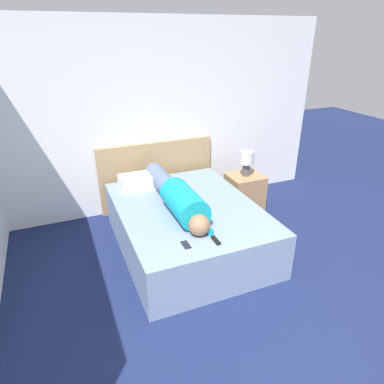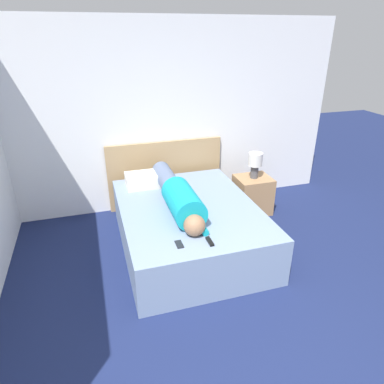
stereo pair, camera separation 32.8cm
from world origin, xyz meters
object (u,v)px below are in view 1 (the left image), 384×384
Objects in this scene: tv_remote at (216,240)px; table_lamp at (247,160)px; bed at (187,226)px; nightstand at (245,192)px; pillow_near_headboard at (141,181)px; cell_phone at (186,245)px; person_lying at (177,196)px.

table_lamp is at bearing 49.94° from tv_remote.
bed is at bearing -153.02° from table_lamp.
nightstand is 0.96× the size of pillow_near_headboard.
cell_phone is (0.04, -1.48, -0.08)m from pillow_near_headboard.
table_lamp is 2.79× the size of cell_phone.
table_lamp is (0.00, 0.00, 0.50)m from nightstand.
pillow_near_headboard reaches higher than bed.
nightstand is at bearing -6.02° from pillow_near_headboard.
cell_phone is (-0.19, -0.75, -0.14)m from person_lying.
person_lying reaches higher than nightstand.
bed is 1.28m from nightstand.
cell_phone is (-0.31, -0.75, 0.28)m from bed.
pillow_near_headboard reaches higher than cell_phone.
table_lamp is 0.65× the size of pillow_near_headboard.
nightstand is 4.12× the size of cell_phone.
tv_remote is at bearing -130.06° from nightstand.
pillow_near_headboard is (-1.48, 0.16, 0.36)m from nightstand.
nightstand is at bearing 24.56° from person_lying.
person_lying is (-1.25, -0.57, -0.07)m from table_lamp.
bed is 5.61× the size of table_lamp.
pillow_near_headboard reaches higher than tv_remote.
cell_phone reaches higher than nightstand.
tv_remote is (-1.15, -1.37, -0.21)m from table_lamp.
cell_phone is at bearing -112.60° from bed.
tv_remote is at bearing -9.09° from cell_phone.
table_lamp is 1.80m from tv_remote.
table_lamp is 1.50m from pillow_near_headboard.
person_lying is at bearing 75.58° from cell_phone.
nightstand is at bearing 0.00° from table_lamp.
person_lying is 0.77m from pillow_near_headboard.
bed is 0.85m from cell_phone.
cell_phone is at bearing -137.54° from nightstand.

